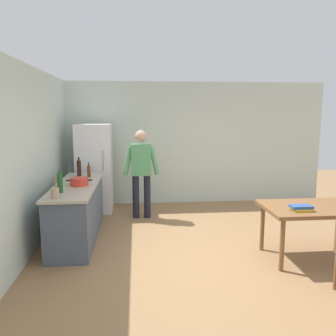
% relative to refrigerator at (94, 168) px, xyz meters
% --- Properties ---
extents(ground_plane, '(14.00, 14.00, 0.00)m').
position_rel_refrigerator_xyz_m(ground_plane, '(1.90, -2.40, -0.90)').
color(ground_plane, '#936D47').
extents(wall_back, '(6.40, 0.12, 2.70)m').
position_rel_refrigerator_xyz_m(wall_back, '(1.90, 0.60, 0.45)').
color(wall_back, silver).
rests_on(wall_back, ground_plane).
extents(wall_left, '(0.12, 5.60, 2.70)m').
position_rel_refrigerator_xyz_m(wall_left, '(-0.70, -2.20, 0.45)').
color(wall_left, silver).
rests_on(wall_left, ground_plane).
extents(kitchen_counter, '(0.64, 2.20, 0.90)m').
position_rel_refrigerator_xyz_m(kitchen_counter, '(-0.10, -1.60, -0.45)').
color(kitchen_counter, '#4C5666').
rests_on(kitchen_counter, ground_plane).
extents(refrigerator, '(0.70, 0.67, 1.80)m').
position_rel_refrigerator_xyz_m(refrigerator, '(0.00, 0.00, 0.00)').
color(refrigerator, white).
rests_on(refrigerator, ground_plane).
extents(person, '(0.70, 0.22, 1.70)m').
position_rel_refrigerator_xyz_m(person, '(0.95, -0.55, 0.08)').
color(person, '#1E1E2D').
rests_on(person, ground_plane).
extents(dining_table, '(1.40, 0.90, 0.75)m').
position_rel_refrigerator_xyz_m(dining_table, '(3.30, -2.70, -0.23)').
color(dining_table, brown).
rests_on(dining_table, ground_plane).
extents(cooking_pot, '(0.40, 0.28, 0.12)m').
position_rel_refrigerator_xyz_m(cooking_pot, '(-0.04, -1.70, 0.06)').
color(cooking_pot, red).
rests_on(cooking_pot, kitchen_counter).
extents(utensil_jar, '(0.11, 0.11, 0.32)m').
position_rel_refrigerator_xyz_m(utensil_jar, '(-0.22, -2.52, 0.08)').
color(utensil_jar, tan).
rests_on(utensil_jar, kitchen_counter).
extents(bottle_wine_green, '(0.08, 0.08, 0.34)m').
position_rel_refrigerator_xyz_m(bottle_wine_green, '(-0.22, -2.19, 0.15)').
color(bottle_wine_green, '#1E5123').
rests_on(bottle_wine_green, kitchen_counter).
extents(bottle_wine_dark, '(0.08, 0.08, 0.34)m').
position_rel_refrigerator_xyz_m(bottle_wine_dark, '(-0.17, -0.87, 0.15)').
color(bottle_wine_dark, black).
rests_on(bottle_wine_dark, kitchen_counter).
extents(bottle_beer_brown, '(0.06, 0.06, 0.26)m').
position_rel_refrigerator_xyz_m(bottle_beer_brown, '(0.02, -1.00, 0.11)').
color(bottle_beer_brown, '#5B3314').
rests_on(bottle_beer_brown, kitchen_counter).
extents(book_stack, '(0.27, 0.20, 0.07)m').
position_rel_refrigerator_xyz_m(book_stack, '(3.00, -2.89, -0.11)').
color(book_stack, gold).
rests_on(book_stack, dining_table).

